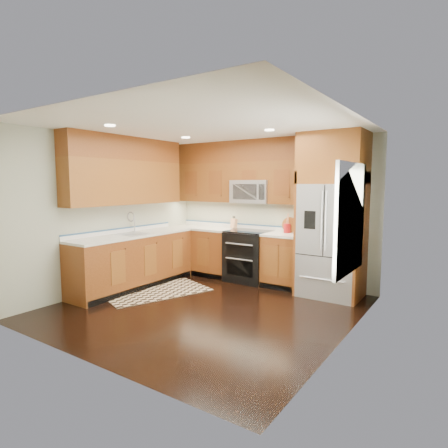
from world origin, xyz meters
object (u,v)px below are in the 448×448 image
Objects in this scene: range at (248,256)px; refrigerator at (332,215)px; utensil_crock at (287,226)px; rug at (156,291)px; knife_block at (234,223)px.

range is 0.36× the size of refrigerator.
rug is at bearing -135.51° from utensil_crock.
knife_block is at bearing 173.46° from refrigerator.
knife_block is at bearing 156.63° from range.
knife_block is at bearing 178.38° from utensil_crock.
knife_block reaches higher than rug.
range is at bearing 178.60° from refrigerator.
knife_block is (0.51, 1.65, 1.03)m from rug.
range is 2.75× the size of utensil_crock.
refrigerator reaches higher than range.
knife_block is 0.70× the size of utensil_crock.
refrigerator is 3.15m from rug.
refrigerator is at bearing -1.40° from range.
utensil_crock is (1.13, -0.03, 0.02)m from knife_block.
rug is at bearing -123.10° from range.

